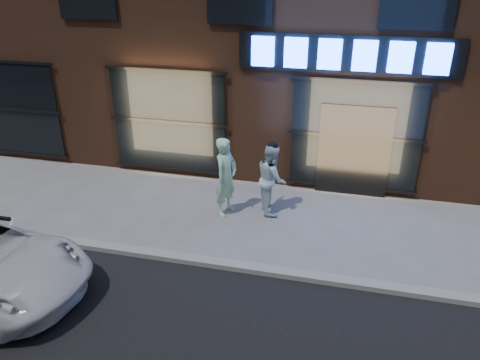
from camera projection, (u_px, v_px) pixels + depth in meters
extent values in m
plane|color=slate|center=(343.00, 284.00, 8.97)|extent=(90.00, 90.00, 0.00)
cube|color=gray|center=(343.00, 282.00, 8.94)|extent=(60.00, 0.25, 0.12)
cube|color=black|center=(347.00, 54.00, 10.96)|extent=(5.20, 0.06, 0.90)
cube|color=black|center=(354.00, 151.00, 11.88)|extent=(1.80, 0.10, 2.40)
cube|color=#FFBF72|center=(11.00, 108.00, 13.87)|extent=(3.00, 0.04, 2.60)
cube|color=black|center=(10.00, 109.00, 13.84)|extent=(3.20, 0.06, 2.80)
cube|color=#FFBF72|center=(169.00, 121.00, 12.82)|extent=(3.00, 0.04, 2.60)
cube|color=black|center=(169.00, 121.00, 12.78)|extent=(3.20, 0.06, 2.80)
cube|color=#FFBF72|center=(356.00, 136.00, 11.76)|extent=(3.00, 0.04, 2.60)
cube|color=black|center=(355.00, 136.00, 11.73)|extent=(3.20, 0.06, 2.80)
cube|color=#2659FF|center=(263.00, 51.00, 11.32)|extent=(0.55, 0.12, 0.70)
cube|color=#2659FF|center=(296.00, 53.00, 11.15)|extent=(0.55, 0.12, 0.70)
cube|color=#2659FF|center=(330.00, 54.00, 10.98)|extent=(0.55, 0.12, 0.70)
cube|color=#2659FF|center=(365.00, 56.00, 10.81)|extent=(0.55, 0.12, 0.70)
cube|color=#2659FF|center=(401.00, 57.00, 10.64)|extent=(0.55, 0.12, 0.70)
cube|color=#2659FF|center=(438.00, 59.00, 10.47)|extent=(0.55, 0.12, 0.70)
imported|color=#B8F2CE|center=(226.00, 177.00, 11.06)|extent=(0.66, 0.81, 1.93)
imported|color=white|center=(272.00, 179.00, 11.21)|extent=(0.91, 1.02, 1.73)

